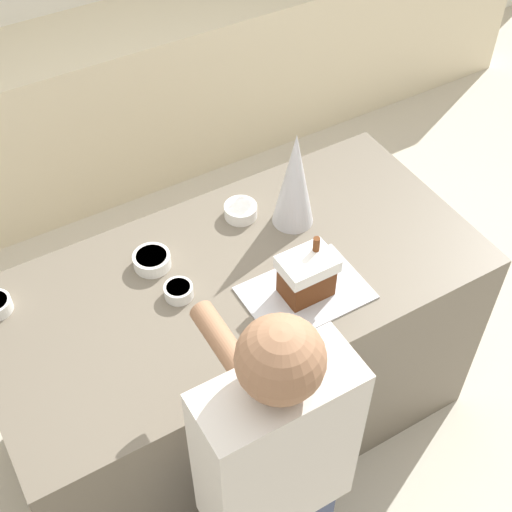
% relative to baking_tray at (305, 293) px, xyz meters
% --- Properties ---
extents(ground_plane, '(12.00, 12.00, 0.00)m').
position_rel_baking_tray_xyz_m(ground_plane, '(-0.17, 0.20, -0.96)').
color(ground_plane, beige).
extents(back_cabinet_block, '(6.00, 0.60, 0.95)m').
position_rel_baking_tray_xyz_m(back_cabinet_block, '(-0.17, 2.08, -0.49)').
color(back_cabinet_block, beige).
rests_on(back_cabinet_block, ground_plane).
extents(kitchen_island, '(1.83, 0.90, 0.96)m').
position_rel_baking_tray_xyz_m(kitchen_island, '(-0.17, 0.20, -0.48)').
color(kitchen_island, '#6B6051').
rests_on(kitchen_island, ground_plane).
extents(baking_tray, '(0.43, 0.30, 0.01)m').
position_rel_baking_tray_xyz_m(baking_tray, '(0.00, 0.00, 0.00)').
color(baking_tray, silver).
rests_on(baking_tray, kitchen_island).
extents(gingerbread_house, '(0.19, 0.14, 0.23)m').
position_rel_baking_tray_xyz_m(gingerbread_house, '(0.00, 0.00, 0.09)').
color(gingerbread_house, '#5B2D14').
rests_on(gingerbread_house, baking_tray).
extents(decorative_tree, '(0.16, 0.16, 0.41)m').
position_rel_baking_tray_xyz_m(decorative_tree, '(0.16, 0.34, 0.20)').
color(decorative_tree, silver).
rests_on(decorative_tree, kitchen_island).
extents(candy_bowl_near_tray_left, '(0.14, 0.14, 0.05)m').
position_rel_baking_tray_xyz_m(candy_bowl_near_tray_left, '(-0.41, 0.40, 0.02)').
color(candy_bowl_near_tray_left, white).
rests_on(candy_bowl_near_tray_left, kitchen_island).
extents(candy_bowl_far_right, '(0.10, 0.10, 0.05)m').
position_rel_baking_tray_xyz_m(candy_bowl_far_right, '(-0.39, 0.22, 0.02)').
color(candy_bowl_far_right, white).
rests_on(candy_bowl_far_right, kitchen_island).
extents(candy_bowl_near_tray_right, '(0.13, 0.13, 0.05)m').
position_rel_baking_tray_xyz_m(candy_bowl_near_tray_right, '(-0.00, 0.46, 0.02)').
color(candy_bowl_near_tray_right, white).
rests_on(candy_bowl_near_tray_right, kitchen_island).
extents(person, '(0.43, 0.54, 1.64)m').
position_rel_baking_tray_xyz_m(person, '(-0.45, -0.52, -0.11)').
color(person, '#424C6B').
rests_on(person, ground_plane).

